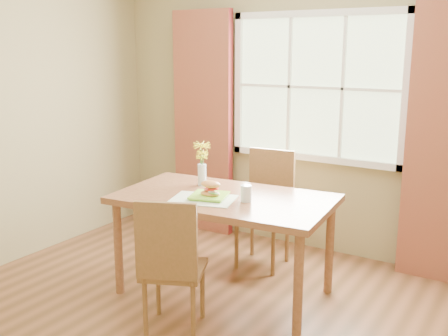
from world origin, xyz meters
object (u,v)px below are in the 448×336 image
object	(u,v)px
dining_table	(224,206)
croissant_sandwich	(211,189)
chair_far	(267,202)
chair_near	(171,261)
water_glass	(246,194)
flower_vase	(202,159)

from	to	relation	value
dining_table	croissant_sandwich	bearing A→B (deg)	-114.99
chair_far	croissant_sandwich	distance (m)	0.88
chair_near	croissant_sandwich	world-z (taller)	chair_near
dining_table	chair_far	xyz separation A→B (m)	(-0.01, 0.71, -0.15)
chair_near	croissant_sandwich	xyz separation A→B (m)	(-0.07, 0.58, 0.34)
chair_near	dining_table	bearing A→B (deg)	68.91
chair_far	water_glass	size ratio (longest dim) A/B	8.37
dining_table	water_glass	size ratio (longest dim) A/B	14.04
water_glass	flower_vase	xyz separation A→B (m)	(-0.52, 0.21, 0.15)
chair_near	flower_vase	distance (m)	1.04
chair_near	water_glass	bearing A→B (deg)	51.04
water_glass	dining_table	bearing A→B (deg)	169.03
dining_table	croissant_sandwich	distance (m)	0.20
water_glass	flower_vase	distance (m)	0.58
croissant_sandwich	water_glass	bearing A→B (deg)	13.54
water_glass	flower_vase	bearing A→B (deg)	158.11
dining_table	chair_far	size ratio (longest dim) A/B	1.68
croissant_sandwich	flower_vase	size ratio (longest dim) A/B	0.47
chair_near	flower_vase	world-z (taller)	flower_vase
chair_far	croissant_sandwich	world-z (taller)	chair_far
chair_far	croissant_sandwich	xyz separation A→B (m)	(-0.03, -0.82, 0.31)
dining_table	water_glass	xyz separation A→B (m)	(0.21, -0.04, 0.14)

